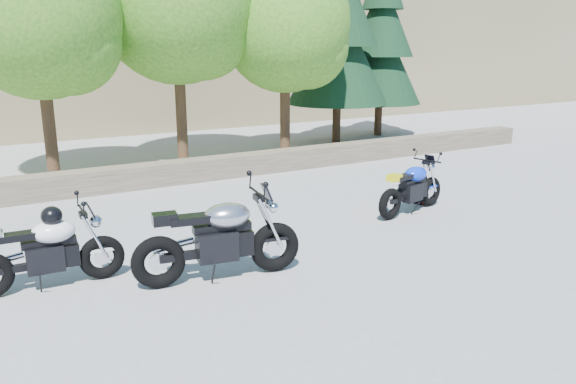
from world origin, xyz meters
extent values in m
plane|color=gray|center=(0.00, 0.00, 0.00)|extent=(90.00, 90.00, 0.00)
cube|color=brown|center=(0.00, 5.50, 0.25)|extent=(22.00, 0.55, 0.50)
cylinder|color=#382314|center=(-2.50, 7.20, 1.51)|extent=(0.28, 0.28, 3.02)
sphere|color=#2B6C18|center=(-2.50, 7.20, 3.78)|extent=(3.67, 3.67, 3.67)
sphere|color=#2B6C18|center=(-2.00, 6.90, 3.13)|extent=(2.38, 2.38, 2.38)
cylinder|color=#382314|center=(0.80, 7.60, 1.68)|extent=(0.28, 0.28, 3.36)
sphere|color=#2B6C18|center=(1.30, 7.30, 3.48)|extent=(2.64, 2.64, 2.64)
cylinder|color=#382314|center=(3.60, 7.00, 1.46)|extent=(0.28, 0.28, 2.91)
sphere|color=#2B6C18|center=(3.60, 7.00, 3.64)|extent=(3.54, 3.54, 3.54)
sphere|color=#2B6C18|center=(4.10, 6.70, 3.02)|extent=(2.29, 2.29, 2.29)
cylinder|color=#382314|center=(6.20, 8.20, 1.08)|extent=(0.26, 0.26, 2.16)
cone|color=black|center=(6.20, 8.20, 2.88)|extent=(3.17, 3.17, 3.24)
cylinder|color=#382314|center=(8.40, 8.80, 0.96)|extent=(0.26, 0.26, 1.92)
cone|color=black|center=(8.40, 8.80, 2.56)|extent=(2.82, 2.82, 2.88)
cone|color=black|center=(8.40, 8.80, 3.97)|extent=(2.18, 2.18, 2.56)
torus|color=black|center=(-0.70, -0.18, 0.35)|extent=(0.72, 0.29, 0.70)
torus|color=black|center=(-2.26, 0.07, 0.35)|extent=(0.72, 0.29, 0.70)
cylinder|color=silver|center=(-0.70, -0.18, 0.35)|extent=(0.25, 0.08, 0.24)
cylinder|color=silver|center=(-2.26, 0.07, 0.35)|extent=(0.25, 0.08, 0.24)
cube|color=black|center=(-1.50, -0.05, 0.48)|extent=(0.57, 0.41, 0.40)
cube|color=black|center=(-1.43, -0.07, 0.72)|extent=(0.79, 0.30, 0.11)
ellipsoid|color=#AAAAAF|center=(-1.35, -0.08, 0.88)|extent=(0.69, 0.52, 0.33)
cube|color=black|center=(-1.83, 0.00, 0.88)|extent=(0.58, 0.33, 0.10)
cube|color=black|center=(-2.15, 0.05, 0.92)|extent=(0.34, 0.27, 0.14)
cylinder|color=black|center=(-0.92, -0.15, 1.13)|extent=(0.15, 0.72, 0.04)
sphere|color=silver|center=(-0.75, -0.18, 0.94)|extent=(0.20, 0.20, 0.20)
torus|color=black|center=(-2.82, 0.76, 0.30)|extent=(0.61, 0.18, 0.60)
cylinder|color=silver|center=(-2.82, 0.76, 0.30)|extent=(0.21, 0.05, 0.21)
cube|color=black|center=(-3.51, 0.79, 0.41)|extent=(0.46, 0.30, 0.34)
cube|color=black|center=(-3.45, 0.78, 0.62)|extent=(0.66, 0.18, 0.09)
ellipsoid|color=white|center=(-3.38, 0.78, 0.75)|extent=(0.55, 0.39, 0.28)
cube|color=black|center=(-3.79, 0.80, 0.75)|extent=(0.48, 0.23, 0.08)
cylinder|color=black|center=(-3.01, 0.76, 0.97)|extent=(0.06, 0.62, 0.03)
sphere|color=silver|center=(-2.86, 0.76, 0.81)|extent=(0.17, 0.17, 0.17)
ellipsoid|color=black|center=(-3.38, 0.78, 0.96)|extent=(0.27, 0.29, 0.25)
torus|color=black|center=(3.51, 1.17, 0.29)|extent=(0.60, 0.27, 0.58)
torus|color=black|center=(2.24, 0.87, 0.29)|extent=(0.60, 0.27, 0.58)
cylinder|color=silver|center=(3.51, 1.17, 0.29)|extent=(0.20, 0.08, 0.20)
cylinder|color=silver|center=(2.24, 0.87, 0.29)|extent=(0.20, 0.08, 0.20)
cube|color=black|center=(2.86, 1.02, 0.40)|extent=(0.48, 0.36, 0.33)
cube|color=black|center=(2.92, 1.03, 0.60)|extent=(0.65, 0.29, 0.09)
ellipsoid|color=#0E35D4|center=(2.98, 1.04, 0.72)|extent=(0.59, 0.46, 0.27)
cube|color=black|center=(2.60, 0.95, 0.72)|extent=(0.49, 0.30, 0.08)
cube|color=yellow|center=(2.33, 0.89, 0.76)|extent=(0.29, 0.23, 0.12)
cylinder|color=black|center=(3.34, 1.13, 0.93)|extent=(0.16, 0.59, 0.03)
sphere|color=silver|center=(3.48, 1.16, 0.78)|extent=(0.16, 0.16, 0.16)
cube|color=black|center=(3.48, 1.38, 0.16)|extent=(0.27, 0.22, 0.32)
cube|color=maroon|center=(3.50, 1.28, 0.07)|extent=(0.19, 0.08, 0.14)
camera|label=1|loc=(-4.21, -6.57, 3.03)|focal=35.00mm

